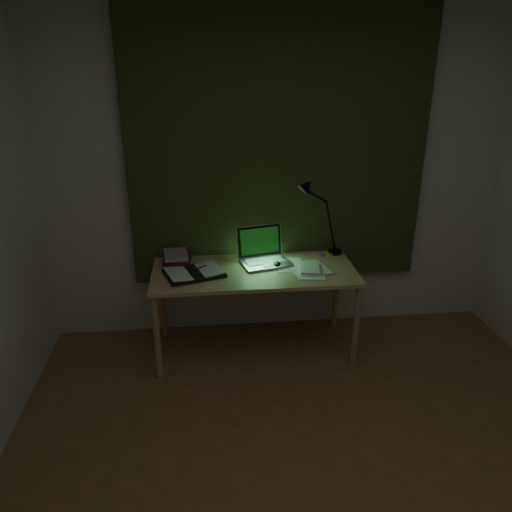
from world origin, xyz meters
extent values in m
cube|color=beige|center=(0.00, 2.00, 1.25)|extent=(3.50, 0.00, 2.50)
cube|color=#30371B|center=(0.00, 1.96, 1.45)|extent=(2.20, 0.06, 2.00)
ellipsoid|color=black|center=(-0.05, 1.65, 0.68)|extent=(0.07, 0.10, 0.03)
cube|color=gold|center=(0.40, 1.84, 0.67)|extent=(0.08, 0.08, 0.01)
cube|color=pink|center=(0.30, 1.84, 0.67)|extent=(0.09, 0.09, 0.01)
camera|label=1|loc=(-0.55, -1.64, 2.10)|focal=35.00mm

